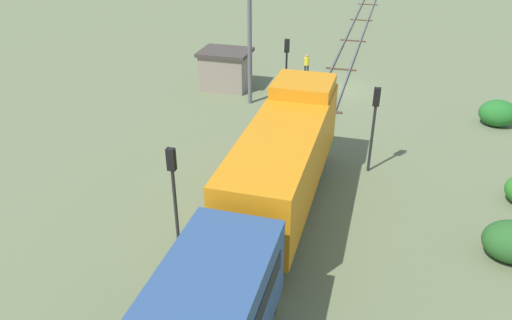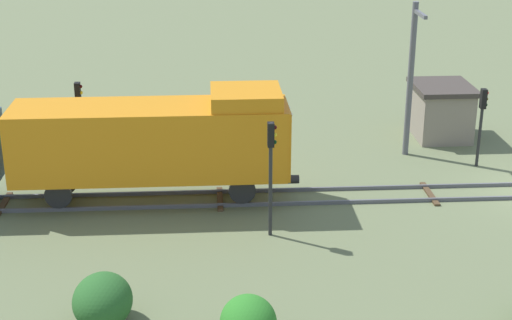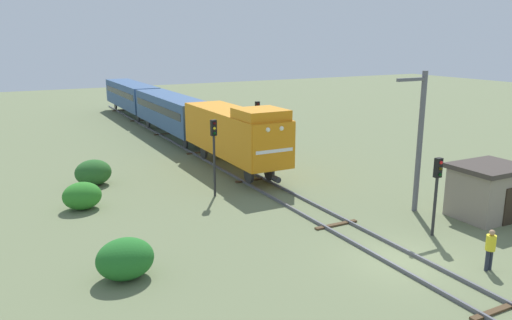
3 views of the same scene
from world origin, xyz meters
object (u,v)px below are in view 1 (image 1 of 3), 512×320
at_px(traffic_signal_mid, 375,115).
at_px(relay_hut, 226,69).
at_px(traffic_signal_far, 173,178).
at_px(worker_near_track, 307,63).
at_px(locomotive, 285,152).
at_px(traffic_signal_near, 287,55).
at_px(catenary_mast, 251,46).

xyz_separation_m(traffic_signal_mid, relay_hut, (10.90, -9.61, -1.70)).
bearing_deg(traffic_signal_far, worker_near_track, -93.16).
bearing_deg(relay_hut, locomotive, 118.16).
xyz_separation_m(worker_near_track, relay_hut, (5.10, 4.15, 0.40)).
height_order(traffic_signal_near, relay_hut, traffic_signal_near).
bearing_deg(traffic_signal_mid, relay_hut, -41.40).
xyz_separation_m(catenary_mast, relay_hut, (2.57, -2.38, -2.52)).
bearing_deg(catenary_mast, traffic_signal_near, -120.57).
bearing_deg(relay_hut, worker_near_track, -140.87).
relative_size(traffic_signal_mid, relay_hut, 1.28).
distance_m(locomotive, traffic_signal_mid, 5.57).
distance_m(traffic_signal_near, worker_near_track, 4.02).
bearing_deg(traffic_signal_far, locomotive, -135.42).
bearing_deg(traffic_signal_mid, traffic_signal_far, 48.63).
height_order(traffic_signal_far, relay_hut, traffic_signal_far).
xyz_separation_m(traffic_signal_near, worker_near_track, (-0.80, -3.60, -1.59)).
relative_size(locomotive, relay_hut, 3.31).
xyz_separation_m(locomotive, traffic_signal_near, (3.20, -14.56, -0.18)).
xyz_separation_m(traffic_signal_mid, worker_near_track, (5.80, -13.76, -2.09)).
distance_m(traffic_signal_near, relay_hut, 4.50).
distance_m(traffic_signal_mid, traffic_signal_far, 10.59).
bearing_deg(relay_hut, traffic_signal_mid, 138.60).
distance_m(traffic_signal_near, catenary_mast, 3.65).
relative_size(worker_near_track, relay_hut, 0.49).
bearing_deg(relay_hut, traffic_signal_near, -172.70).
relative_size(locomotive, worker_near_track, 6.82).
xyz_separation_m(traffic_signal_near, traffic_signal_far, (0.40, 18.11, 0.33)).
bearing_deg(locomotive, catenary_mast, -67.01).
xyz_separation_m(locomotive, traffic_signal_mid, (-3.40, -4.40, 0.32)).
relative_size(traffic_signal_far, worker_near_track, 2.47).
height_order(locomotive, traffic_signal_near, locomotive).
height_order(traffic_signal_near, traffic_signal_mid, traffic_signal_mid).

